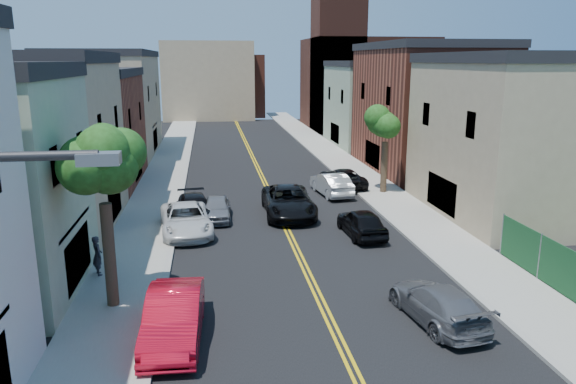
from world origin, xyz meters
name	(u,v)px	position (x,y,z in m)	size (l,w,h in m)	color
sidewalk_left	(165,171)	(-7.90, 40.00, 0.07)	(3.20, 100.00, 0.15)	gray
sidewalk_right	(347,166)	(7.90, 40.00, 0.07)	(3.20, 100.00, 0.15)	gray
curb_left	(186,170)	(-6.15, 40.00, 0.07)	(0.30, 100.00, 0.15)	gray
curb_right	(328,166)	(6.15, 40.00, 0.07)	(0.30, 100.00, 0.15)	gray
bldg_left_tan_near	(25,149)	(-14.00, 25.00, 4.50)	(9.00, 10.00, 9.00)	#998466
bldg_left_brick	(74,132)	(-14.00, 36.00, 4.00)	(9.00, 12.00, 8.00)	brown
bldg_left_tan_far	(107,106)	(-14.00, 50.00, 4.75)	(9.00, 16.00, 9.50)	#998466
bldg_right_tan	(516,141)	(14.00, 24.00, 4.50)	(9.00, 12.00, 9.00)	#998466
bldg_right_brick	(425,111)	(14.00, 38.00, 5.00)	(9.00, 14.00, 10.00)	brown
bldg_right_palegrn	(375,106)	(14.00, 52.00, 4.25)	(9.00, 12.00, 8.50)	gray
church	(360,75)	(16.33, 67.07, 7.24)	(16.20, 14.20, 22.60)	#4C2319
backdrop_left	(208,81)	(-4.00, 82.00, 6.00)	(14.00, 8.00, 12.00)	#998466
backdrop_center	(233,86)	(0.00, 86.00, 5.00)	(10.00, 8.00, 10.00)	brown
tree_left_mid	(100,135)	(-7.88, 14.01, 6.58)	(5.20, 5.20, 9.29)	#3A261D
tree_right_far	(387,111)	(7.92, 30.01, 5.76)	(4.40, 4.40, 8.03)	#3A261D
red_sedan	(174,317)	(-5.46, 11.22, 0.84)	(1.78, 5.10, 1.68)	red
white_pickup	(186,219)	(-5.50, 22.86, 0.78)	(2.59, 5.61, 1.56)	silver
grey_car_left	(217,208)	(-3.80, 25.25, 0.69)	(1.62, 4.04, 1.38)	slate
black_car_left	(194,208)	(-5.11, 25.52, 0.70)	(1.96, 4.82, 1.40)	black
grey_car_right	(437,303)	(3.80, 11.22, 0.69)	(1.93, 4.75, 1.38)	#54565C
black_car_right	(362,222)	(3.80, 21.08, 0.74)	(1.75, 4.36, 1.48)	black
silver_car_right	(331,184)	(4.20, 30.16, 0.79)	(1.67, 4.78, 1.58)	#B4B8BC
dark_car_right_far	(342,178)	(5.50, 32.25, 0.72)	(2.37, 5.15, 1.43)	black
black_suv_lane	(288,201)	(0.50, 25.54, 0.86)	(2.87, 6.22, 1.73)	black
pedestrian_left	(98,255)	(-9.01, 17.13, 1.01)	(0.63, 0.41, 1.73)	#2B2A33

